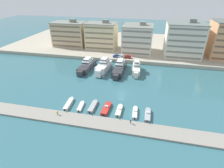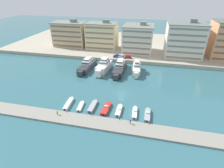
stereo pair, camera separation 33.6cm
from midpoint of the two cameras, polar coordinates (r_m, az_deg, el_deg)
The scene contains 27 objects.
ground_plane at distance 70.63m, azimuth 3.20°, elevation -3.18°, with size 400.00×400.00×0.00m, color #336670.
quay_promenade at distance 132.60m, azimuth 8.33°, elevation 12.52°, with size 180.00×70.00×1.92m, color #ADA38E.
pier_dock at distance 55.34m, azimuth -0.25°, elevation -13.19°, with size 120.00×5.77×0.59m, color gray.
yacht_charcoal_far_left at distance 92.29m, azimuth -8.00°, elevation 5.99°, with size 5.76×18.79×7.53m.
yacht_white_left at distance 88.83m, azimuth -2.56°, elevation 5.66°, with size 6.17×16.48×8.48m.
yacht_charcoal_mid_left at distance 88.47m, azimuth 2.66°, elevation 5.28°, with size 4.86×19.97×7.75m.
yacht_ivory_center_left at distance 88.34m, azimuth 8.09°, elevation 5.00°, with size 4.59×14.85×7.72m.
motorboat_white_far_left at distance 65.62m, azimuth -13.86°, elevation -6.29°, with size 2.13×8.09×1.05m.
motorboat_white_left at distance 63.67m, azimuth -10.09°, elevation -7.21°, with size 2.04×6.30×0.83m.
motorboat_grey_mid_left at distance 62.94m, azimuth -6.17°, elevation -7.25°, with size 1.92×7.71×0.95m.
motorboat_red_center_left at distance 61.43m, azimuth -1.79°, elevation -8.00°, with size 2.44×7.85×1.61m.
motorboat_cream_center at distance 60.70m, azimuth 2.41°, elevation -8.63°, with size 1.75×7.02×1.27m.
motorboat_white_center_right at distance 60.22m, azimuth 7.59°, elevation -9.26°, with size 1.82×6.91×1.31m.
motorboat_grey_mid_right at distance 59.76m, azimuth 11.63°, elevation -9.90°, with size 1.87×7.30×1.60m.
car_blue_far_left at distance 103.09m, azimuth 1.67°, elevation 9.22°, with size 4.21×2.15×1.80m.
car_silver_left at distance 102.20m, azimuth 3.32°, elevation 9.01°, with size 4.11×1.94×1.80m.
car_red_mid_left at distance 102.15m, azimuth 5.38°, elevation 8.92°, with size 4.12×1.96×1.80m.
apartment_block_far_left at distance 127.42m, azimuth -13.39°, elevation 15.58°, with size 22.26×12.81×17.93m.
apartment_block_left at distance 119.09m, azimuth -3.19°, elevation 15.49°, with size 19.99×12.97×18.30m.
apartment_block_mid_left at distance 112.38m, azimuth 8.55°, elevation 14.44°, with size 17.82×18.35×18.35m.
apartment_block_center_left at distance 111.90m, azimuth 22.50°, elevation 13.26°, with size 20.61×18.34×20.94m.
pedestrian_near_edge at distance 54.94m, azimuth 6.14°, elevation -11.93°, with size 0.43×0.60×1.74m.
pedestrian_mid_deck at distance 60.85m, azimuth -17.31°, elevation -8.80°, with size 0.48×0.43×1.56m.
bollard_west at distance 61.60m, azimuth -14.67°, elevation -8.55°, with size 0.20×0.20×0.61m.
bollard_west_mid at distance 58.41m, azimuth -6.42°, elevation -9.98°, with size 0.20×0.20×0.61m.
bollard_east_mid at distance 56.56m, azimuth 2.66°, elevation -11.31°, with size 0.20×0.20×0.61m.
bollard_east at distance 56.18m, azimuth 12.18°, elevation -12.40°, with size 0.20×0.20×0.61m.
Camera 2 is at (9.38, -59.27, 37.24)m, focal length 28.00 mm.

